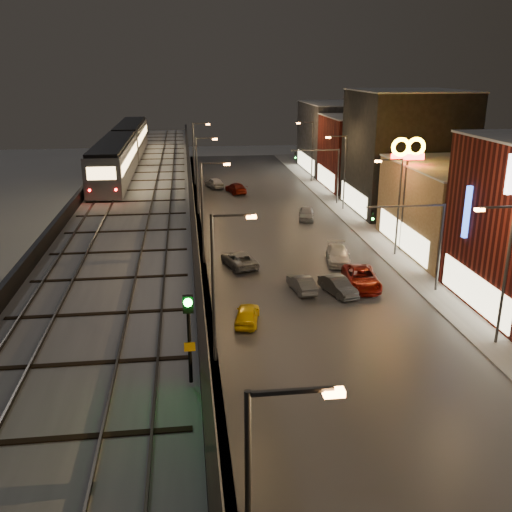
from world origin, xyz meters
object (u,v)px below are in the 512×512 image
rail_signal (189,322)px  car_near_white (302,284)px  car_far_white (214,183)px  car_onc_red (306,214)px  subway_train (124,147)px  car_onc_silver (338,287)px  car_mid_silver (239,260)px  car_onc_white (338,255)px  car_onc_dark (361,279)px  car_mid_dark (236,189)px  car_taxi (247,315)px

rail_signal → car_near_white: (8.70, 23.64, -8.23)m
car_far_white → car_onc_red: (9.43, -19.32, -0.04)m
subway_train → car_onc_silver: size_ratio=9.09×
car_mid_silver → car_onc_white: 8.84m
car_onc_silver → car_onc_dark: 2.53m
car_mid_silver → car_onc_dark: size_ratio=0.86×
car_near_white → car_onc_red: size_ratio=0.92×
car_mid_dark → car_onc_dark: 37.15m
car_far_white → car_onc_white: car_far_white is taller
subway_train → car_mid_dark: 20.89m
rail_signal → car_far_white: (4.19, 64.50, -8.12)m
car_near_white → car_far_white: (-4.51, 40.86, 0.11)m
car_mid_dark → car_far_white: bearing=-68.1°
car_mid_dark → car_onc_silver: car_mid_dark is taller
subway_train → car_onc_red: subway_train is taller
car_onc_silver → subway_train: bearing=110.4°
car_mid_silver → car_near_white: bearing=107.6°
car_near_white → car_onc_white: (4.58, 6.40, 0.07)m
subway_train → car_mid_silver: bearing=-56.5°
car_taxi → car_mid_dark: car_mid_dark is taller
car_mid_silver → car_onc_red: car_onc_red is taller
car_near_white → rail_signal: bearing=61.5°
car_far_white → car_onc_white: bearing=87.3°
car_near_white → car_onc_silver: bearing=152.5°
car_taxi → car_mid_dark: size_ratio=0.78×
car_taxi → car_far_white: bearing=-79.0°
car_onc_white → car_mid_silver: bearing=-170.1°
car_onc_red → car_taxi: bearing=-98.1°
car_mid_dark → car_onc_dark: bearing=87.5°
car_mid_dark → car_onc_white: (6.32, -30.47, 0.00)m
car_onc_silver → car_onc_red: 22.57m
car_mid_silver → car_mid_dark: (2.52, 30.47, 0.05)m
subway_train → rail_signal: size_ratio=11.51×
car_taxi → car_near_white: car_taxi is taller
rail_signal → car_mid_silver: rail_signal is taller
car_mid_dark → car_onc_red: size_ratio=1.17×
car_taxi → car_onc_red: bearing=-98.6°
subway_train → car_onc_white: subway_train is taller
subway_train → car_mid_dark: subway_train is taller
subway_train → car_near_white: bearing=-56.4°
car_near_white → car_mid_dark: size_ratio=0.79×
car_taxi → car_onc_silver: bearing=-138.5°
car_mid_dark → car_onc_dark: (6.61, -36.56, 0.05)m
subway_train → car_far_white: size_ratio=8.35×
car_mid_dark → car_onc_red: bearing=100.7°
rail_signal → car_mid_dark: size_ratio=0.65×
car_near_white → car_onc_dark: 4.87m
car_onc_silver → car_onc_white: 7.57m
rail_signal → car_mid_dark: bearing=83.5°
rail_signal → car_onc_dark: rail_signal is taller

